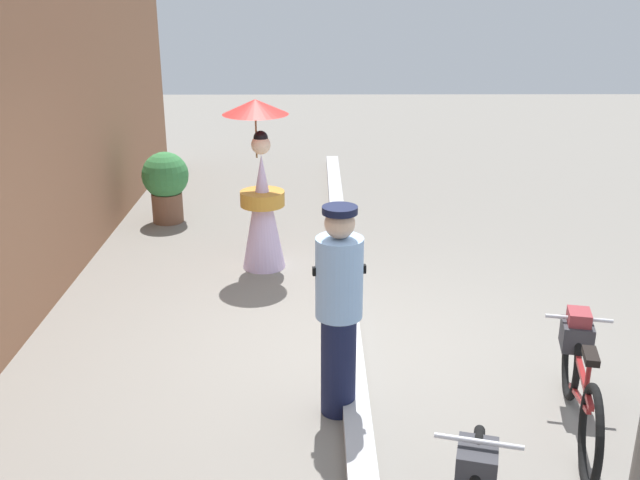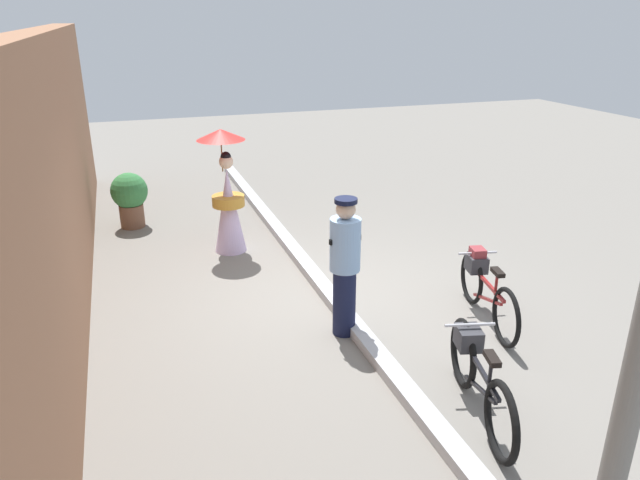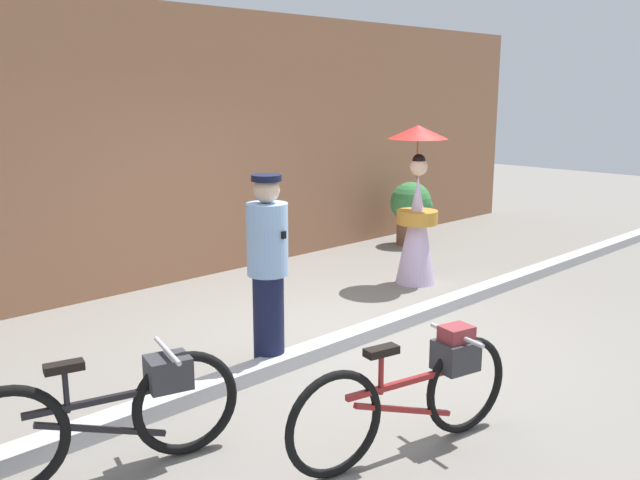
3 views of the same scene
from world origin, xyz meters
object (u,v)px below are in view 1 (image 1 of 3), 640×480
object	(u,v)px
potted_plant_by_door	(167,182)
bicycle_near_officer	(580,376)
person_officer	(339,308)
person_with_parasol	(261,190)

from	to	relation	value
potted_plant_by_door	bicycle_near_officer	bearing A→B (deg)	-141.14
bicycle_near_officer	person_officer	bearing A→B (deg)	83.24
person_officer	person_with_parasol	distance (m)	3.03
potted_plant_by_door	person_with_parasol	bearing A→B (deg)	-140.07
bicycle_near_officer	person_with_parasol	size ratio (longest dim) A/B	0.90
person_officer	potted_plant_by_door	bearing A→B (deg)	25.01
bicycle_near_officer	potted_plant_by_door	xyz separation A→B (m)	(4.78, 3.85, 0.13)
person_with_parasol	potted_plant_by_door	bearing A→B (deg)	39.93
person_officer	potted_plant_by_door	world-z (taller)	person_officer
bicycle_near_officer	person_officer	world-z (taller)	person_officer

